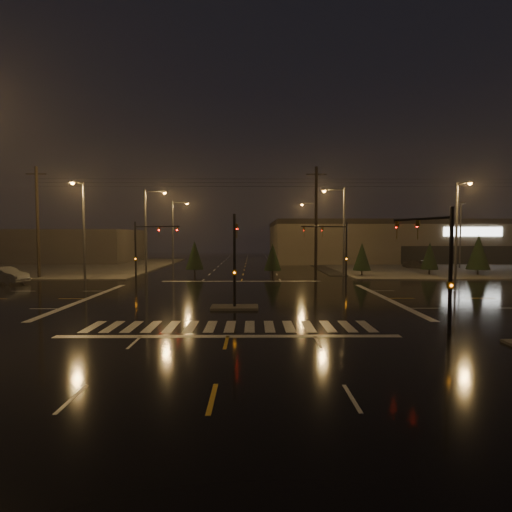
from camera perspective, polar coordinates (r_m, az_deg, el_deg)
The scene contains 29 objects.
ground at distance 29.57m, azimuth -2.72°, elevation -6.09°, with size 140.00×140.00×0.00m, color black.
sidewalk_ne at distance 65.99m, azimuth 25.47°, elevation -1.30°, with size 36.00×36.00×0.12m, color #45423E.
sidewalk_nw at distance 67.03m, azimuth -28.16°, elevation -1.30°, with size 36.00×36.00×0.12m, color #45423E.
median_island at distance 25.61m, azimuth -3.07°, elevation -7.33°, with size 3.00×1.60×0.15m, color #45423E.
crosswalk at distance 20.74m, azimuth -3.71°, elevation -10.00°, with size 15.00×2.60×0.01m, color beige.
stop_bar_near at distance 18.80m, azimuth -4.07°, elevation -11.37°, with size 16.00×0.50×0.01m, color beige.
stop_bar_far at distance 40.46m, azimuth -2.10°, elevation -3.62°, with size 16.00×0.50×0.01m, color beige.
parking_lot at distance 66.60m, azimuth 30.10°, elevation -1.39°, with size 50.00×24.00×0.08m, color black.
retail_building at distance 82.43m, azimuth 23.80°, elevation 2.17°, with size 60.20×28.30×7.20m.
commercial_block at distance 79.85m, azimuth -27.39°, elevation 1.32°, with size 30.00×18.00×5.60m, color #423C3A.
signal_mast_median at distance 26.14m, azimuth -3.00°, elevation 0.99°, with size 0.25×4.59×6.00m.
signal_mast_ne at distance 40.19m, azimuth 11.52°, elevation 1.69°, with size 4.84×1.86×6.00m.
signal_mast_nw at distance 40.74m, azimuth -15.63°, elevation 1.66°, with size 4.84×1.86×6.00m.
signal_mast_se at distance 21.45m, azimuth 24.54°, elevation 0.17°, with size 1.55×3.87×6.00m.
streetlight_1 at distance 48.77m, azimuth -15.16°, elevation 4.23°, with size 2.77×0.32×10.00m.
streetlight_2 at distance 64.38m, azimuth -11.54°, elevation 3.95°, with size 2.77×0.32×10.00m.
streetlight_3 at distance 46.28m, azimuth 12.09°, elevation 4.34°, with size 2.77×0.32×10.00m.
streetlight_4 at distance 65.95m, azimuth 8.31°, elevation 3.95°, with size 2.77×0.32×10.00m.
streetlight_5 at distance 43.87m, azimuth -23.55°, elevation 4.23°, with size 0.32×2.77×10.00m.
streetlight_6 at distance 45.43m, azimuth 26.92°, elevation 4.11°, with size 0.32×2.77×10.00m.
utility_pole_0 at distance 49.01m, azimuth -28.74°, elevation 4.34°, with size 2.20×0.32×12.00m.
utility_pole_1 at distance 43.73m, azimuth 8.57°, elevation 4.88°, with size 2.20×0.32×12.00m.
conifer_0 at distance 46.67m, azimuth 14.90°, elevation -0.06°, with size 2.00×2.00×3.82m.
conifer_1 at distance 50.54m, azimuth 23.56°, elevation 0.02°, with size 2.00×2.00×3.83m.
conifer_2 at distance 52.76m, azimuth 29.18°, elevation 0.50°, with size 2.59×2.59×4.74m.
conifer_3 at distance 46.86m, azimuth -8.77°, elevation 0.13°, with size 2.11×2.11×4.00m.
conifer_4 at distance 44.83m, azimuth 2.39°, elevation -0.13°, with size 1.96×1.96×3.76m.
car_parked at distance 59.28m, azimuth 22.16°, elevation -1.05°, with size 1.67×4.14×1.41m, color black.
car_crossing at distance 45.72m, azimuth -32.30°, elevation -2.31°, with size 1.70×4.88×1.61m, color #575B5F.
Camera 1 is at (1.16, -29.17, 4.67)m, focal length 28.00 mm.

